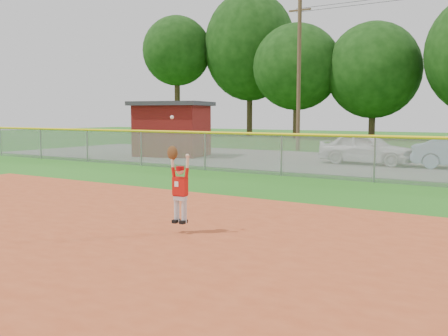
% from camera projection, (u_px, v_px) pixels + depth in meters
% --- Properties ---
extents(ground, '(120.00, 120.00, 0.00)m').
position_uv_depth(ground, '(196.00, 255.00, 7.84)').
color(ground, '#205E15').
rests_on(ground, ground).
extents(clay_infield, '(24.00, 16.00, 0.04)m').
position_uv_depth(clay_infield, '(33.00, 320.00, 5.32)').
color(clay_infield, '#A9411E').
rests_on(clay_infield, ground).
extents(parking_strip, '(44.00, 10.00, 0.03)m').
position_uv_depth(parking_strip, '(413.00, 166.00, 21.30)').
color(parking_strip, slate).
rests_on(parking_strip, ground).
extents(car_white_a, '(4.13, 1.82, 1.39)m').
position_uv_depth(car_white_a, '(366.00, 148.00, 21.89)').
color(car_white_a, white).
rests_on(car_white_a, parking_strip).
extents(utility_shed, '(4.40, 3.75, 2.88)m').
position_uv_depth(utility_shed, '(172.00, 129.00, 26.24)').
color(utility_shed, '#5A0F0C').
rests_on(utility_shed, ground).
extents(outfield_fence, '(40.06, 0.10, 1.55)m').
position_uv_depth(outfield_fence, '(375.00, 155.00, 16.16)').
color(outfield_fence, gray).
rests_on(outfield_fence, ground).
extents(ballplayer, '(0.47, 0.21, 1.96)m').
position_uv_depth(ballplayer, '(179.00, 185.00, 9.09)').
color(ballplayer, silver).
rests_on(ballplayer, ground).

